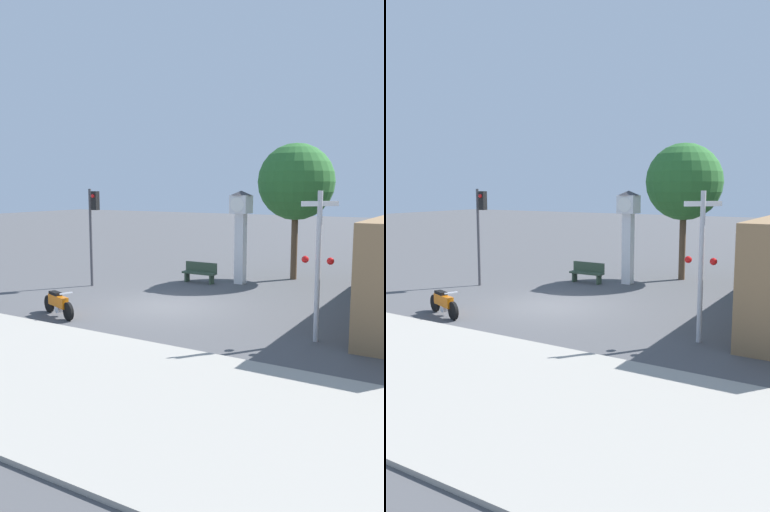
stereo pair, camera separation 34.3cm
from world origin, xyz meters
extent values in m
plane|color=#4C4C4F|center=(0.00, 0.00, 0.00)|extent=(120.00, 120.00, 0.00)
cube|color=#9E998E|center=(0.00, -7.00, 0.05)|extent=(36.00, 6.00, 0.10)
cylinder|color=black|center=(-1.74, -3.24, 0.30)|extent=(0.60, 0.30, 0.60)
cylinder|color=black|center=(-3.10, -2.76, 0.30)|extent=(0.60, 0.30, 0.60)
cube|color=orange|center=(-2.42, -3.00, 0.52)|extent=(1.11, 0.58, 0.36)
cube|color=black|center=(-2.60, -2.94, 0.75)|extent=(0.61, 0.41, 0.10)
cylinder|color=silver|center=(-2.37, -3.02, 0.27)|extent=(0.33, 0.28, 0.28)
cube|color=silver|center=(-1.84, -3.21, 0.88)|extent=(0.20, 0.44, 0.04)
cube|color=white|center=(0.41, 5.32, 1.58)|extent=(0.42, 0.42, 3.15)
cube|color=white|center=(0.41, 5.32, 3.55)|extent=(0.80, 0.80, 0.80)
cylinder|color=white|center=(0.41, 4.91, 3.55)|extent=(0.64, 0.02, 0.64)
cone|color=#333338|center=(0.41, 5.32, 4.05)|extent=(0.95, 0.95, 0.20)
cylinder|color=#47474C|center=(-5.00, 1.57, 2.11)|extent=(0.12, 0.12, 4.23)
cube|color=black|center=(-4.70, 1.57, 3.73)|extent=(0.28, 0.24, 0.80)
sphere|color=red|center=(-4.70, 1.42, 3.93)|extent=(0.16, 0.16, 0.16)
cylinder|color=#B7B7BC|center=(5.84, -1.38, 2.10)|extent=(0.14, 0.14, 4.20)
cube|color=white|center=(5.84, -1.38, 3.85)|extent=(0.82, 0.82, 0.14)
sphere|color=red|center=(5.49, -1.43, 2.31)|extent=(0.20, 0.20, 0.20)
sphere|color=red|center=(6.19, -1.43, 2.31)|extent=(0.20, 0.20, 0.20)
cylinder|color=brown|center=(2.12, 7.58, 1.57)|extent=(0.30, 0.30, 3.14)
sphere|color=#2D6B2D|center=(2.12, 7.58, 4.54)|extent=(3.52, 3.52, 3.52)
cube|color=#384C38|center=(-1.26, 4.53, 0.45)|extent=(1.60, 0.44, 0.08)
cube|color=#384C38|center=(-1.26, 4.72, 0.70)|extent=(1.60, 0.06, 0.44)
cube|color=#384C38|center=(-1.90, 4.53, 0.21)|extent=(0.08, 0.35, 0.41)
cube|color=#384C38|center=(-0.62, 4.53, 0.21)|extent=(0.08, 0.35, 0.41)
camera|label=1|loc=(9.68, -14.81, 4.28)|focal=35.00mm
camera|label=2|loc=(9.97, -14.63, 4.28)|focal=35.00mm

